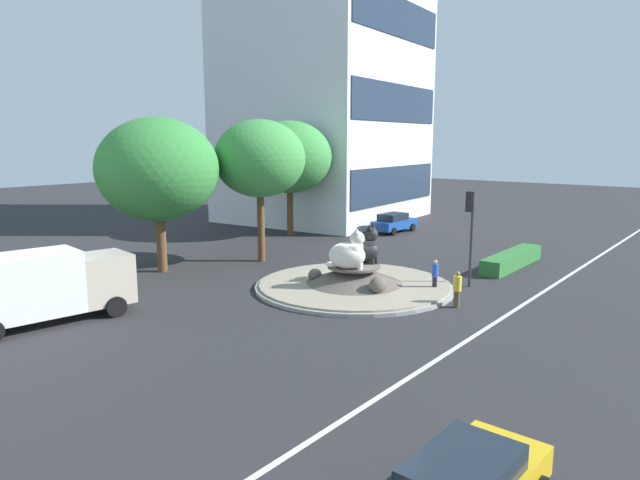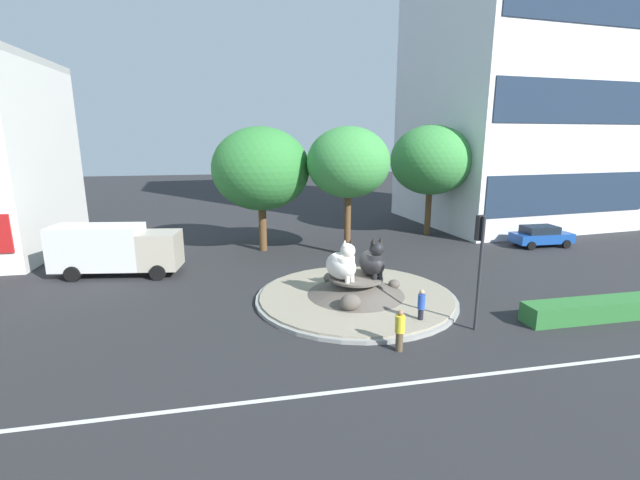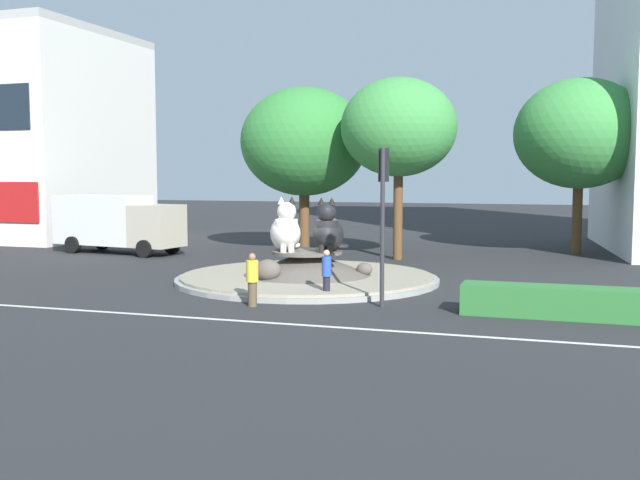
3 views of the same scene
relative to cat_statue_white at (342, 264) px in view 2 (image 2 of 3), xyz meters
name	(u,v)px [view 2 (image 2 of 3)]	position (x,y,z in m)	size (l,w,h in m)	color
ground_plane	(356,299)	(0.80, 0.24, -1.98)	(160.00, 160.00, 0.00)	#28282B
lane_centreline	(421,382)	(0.80, -7.68, -1.98)	(112.00, 0.20, 0.01)	silver
roundabout_island	(356,291)	(0.79, 0.23, -1.56)	(10.22, 10.22, 1.21)	gray
cat_statue_white	(342,264)	(0.00, 0.00, 0.00)	(1.88, 2.40, 2.13)	silver
cat_statue_black	(373,261)	(1.66, 0.22, -0.01)	(1.39, 2.25, 2.10)	black
traffic_light_mast	(480,251)	(4.81, -4.18, 1.49)	(0.35, 0.46, 4.98)	#2D2D33
office_tower	(522,24)	(21.17, 18.08, 16.01)	(18.36, 16.52, 35.99)	silver
clipped_hedge_strip	(595,309)	(10.83, -4.33, -1.53)	(6.99, 1.20, 0.90)	#2D7033
broadleaf_tree_behind_island	(431,160)	(11.02, 13.72, 4.26)	(6.66, 6.66, 9.10)	brown
second_tree_near_tower	(261,169)	(-3.09, 11.15, 3.93)	(6.88, 6.88, 8.85)	brown
third_tree_left	(348,163)	(2.61, 8.68, 4.44)	(5.62, 5.62, 8.83)	brown
pedestrian_yellow_shirt	(400,330)	(0.90, -5.43, -1.10)	(0.38, 0.38, 1.69)	brown
pedestrian_blue_shirt	(421,306)	(2.72, -3.38, -1.10)	(0.32, 0.32, 1.66)	black
hatchback_near_shophouse	(541,236)	(17.67, 8.13, -1.16)	(4.47, 2.06, 1.58)	#19479E
delivery_box_truck	(115,248)	(-12.18, 7.00, -0.32)	(7.55, 3.31, 3.05)	#B7AD99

